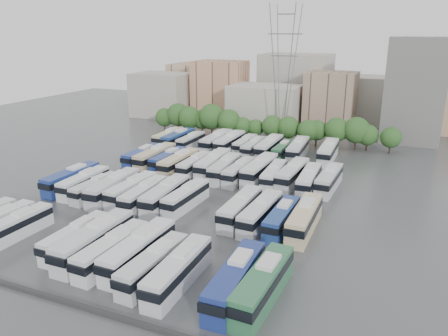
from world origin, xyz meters
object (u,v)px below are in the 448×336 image
at_px(bus_r0_s10, 178,270).
at_px(bus_r2_s8, 239,171).
at_px(bus_r0_s2, 17,226).
at_px(bus_r2_s12, 309,180).
at_px(bus_r1_s5, 144,195).
at_px(bus_r3_s1, 178,139).
at_px(bus_r1_s11, 261,213).
at_px(bus_r2_s4, 179,162).
at_px(bus_r2_s13, 329,180).
at_px(bus_r3_s10, 298,149).
at_px(bus_r0_s7, 112,250).
at_px(bus_r2_s1, 142,156).
at_px(bus_r0_s6, 94,240).
at_px(bus_r1_s3, 113,187).
at_px(bus_r3_s12, 328,151).
at_px(bus_r2_s5, 195,165).
at_px(bus_r1_s2, 96,188).
at_px(bus_r2_s10, 274,175).
at_px(bus_r3_s7, 254,147).
at_px(bus_r0_s9, 154,264).
at_px(bus_r3_s9, 283,150).
at_px(bus_r1_s12, 282,218).
at_px(bus_r3_s2, 191,141).
at_px(bus_r1_s0, 71,179).
at_px(bus_r2_s2, 155,157).
at_px(bus_r3_s8, 269,147).
at_px(bus_r3_s4, 217,141).
at_px(bus_r3_s0, 168,137).
at_px(bus_r0_s5, 76,237).
at_px(bus_r0_s13, 263,284).
at_px(bus_r1_s10, 241,208).
at_px(bus_r1_s7, 186,197).
at_px(apartment_tower, 414,90).
at_px(bus_r1_s13, 304,218).
at_px(bus_r3_s5, 230,142).
at_px(bus_r0_s8, 139,250).
at_px(bus_r2_s3, 168,159).
at_px(bus_r2_s7, 225,168).
at_px(bus_r0_s12, 235,279).
at_px(bus_r1_s4, 132,190).
at_px(electricity_pylon, 284,65).
at_px(bus_r2_s6, 213,164).
at_px(bus_r1_s1, 84,182).

bearing_deg(bus_r0_s10, bus_r2_s8, 99.75).
bearing_deg(bus_r0_s2, bus_r2_s12, 47.77).
xyz_separation_m(bus_r1_s5, bus_r3_s1, (-13.24, 35.68, 0.06)).
distance_m(bus_r1_s11, bus_r2_s4, 29.17).
bearing_deg(bus_r1_s5, bus_r0_s10, -50.30).
xyz_separation_m(bus_r2_s13, bus_r3_s10, (-10.05, 17.48, 0.15)).
height_order(bus_r0_s7, bus_r2_s1, bus_r0_s7).
bearing_deg(bus_r0_s10, bus_r0_s6, 170.67).
relative_size(bus_r1_s3, bus_r3_s12, 0.99).
height_order(bus_r2_s1, bus_r2_s5, bus_r2_s1).
bearing_deg(bus_r1_s2, bus_r1_s11, 3.03).
relative_size(bus_r2_s5, bus_r2_s10, 0.97).
bearing_deg(bus_r3_s7, bus_r0_s9, -82.79).
bearing_deg(bus_r3_s9, bus_r1_s12, -73.24).
bearing_deg(bus_r2_s4, bus_r0_s9, -64.01).
bearing_deg(bus_r3_s2, bus_r1_s12, -45.45).
xyz_separation_m(bus_r1_s0, bus_r2_s2, (6.56, 17.93, 0.07)).
xyz_separation_m(bus_r3_s2, bus_r3_s8, (19.67, 0.77, 0.36)).
bearing_deg(bus_r3_s4, bus_r3_s0, -178.72).
height_order(bus_r0_s5, bus_r0_s13, bus_r0_s13).
relative_size(bus_r1_s11, bus_r3_s2, 1.14).
relative_size(bus_r1_s10, bus_r1_s12, 1.09).
height_order(bus_r1_s7, bus_r2_s5, bus_r1_s7).
xyz_separation_m(apartment_tower, bus_r3_s4, (-42.29, -28.11, -10.91)).
xyz_separation_m(bus_r0_s5, bus_r1_s13, (26.30, 17.11, 0.23)).
height_order(bus_r0_s2, bus_r1_s0, bus_r1_s0).
xyz_separation_m(bus_r0_s9, bus_r1_s12, (10.02, 18.51, -0.06)).
bearing_deg(bus_r2_s1, bus_r3_s12, 28.28).
height_order(bus_r1_s11, bus_r3_s4, bus_r3_s4).
relative_size(bus_r2_s13, bus_r3_s4, 0.92).
xyz_separation_m(bus_r0_s13, bus_r3_s5, (-26.24, 54.42, 0.02)).
bearing_deg(bus_r0_s8, bus_r3_s9, 87.43).
relative_size(bus_r1_s2, bus_r2_s3, 0.93).
height_order(bus_r1_s12, bus_r2_s7, bus_r2_s7).
bearing_deg(bus_r2_s4, bus_r3_s9, 49.83).
bearing_deg(bus_r0_s12, bus_r1_s4, 142.82).
xyz_separation_m(electricity_pylon, bus_r2_s8, (2.86, -38.96, -16.83)).
relative_size(apartment_tower, bus_r2_s10, 2.19).
bearing_deg(bus_r1_s7, bus_r2_s6, 103.16).
bearing_deg(bus_r0_s8, bus_r3_s0, 117.54).
bearing_deg(bus_r3_s4, bus_r1_s4, -89.27).
distance_m(bus_r0_s9, bus_r2_s2, 44.26).
xyz_separation_m(bus_r0_s10, bus_r1_s1, (-29.84, 19.62, -0.12)).
bearing_deg(bus_r3_s8, bus_r2_s7, -100.16).
distance_m(bus_r1_s1, bus_r2_s8, 28.48).
relative_size(bus_r1_s5, bus_r2_s8, 1.02).
distance_m(bus_r1_s10, bus_r1_s13, 9.84).
height_order(bus_r1_s4, bus_r3_s2, bus_r1_s4).
relative_size(bus_r2_s6, bus_r3_s8, 0.99).
bearing_deg(bus_r2_s8, bus_r1_s2, -136.73).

